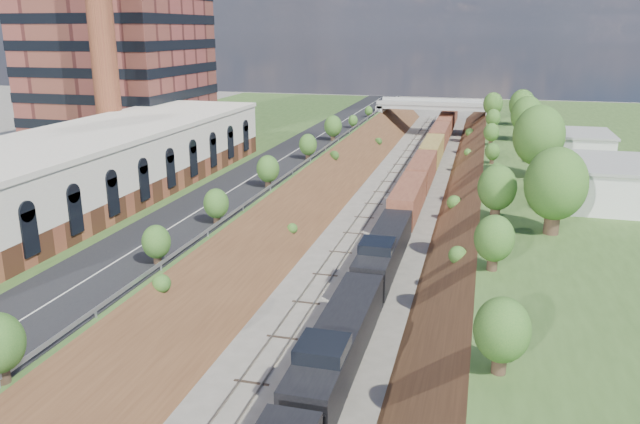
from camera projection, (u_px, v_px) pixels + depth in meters
platform_left at (152, 177)px, 85.58m from camera, size 44.00×180.00×5.00m
embankment_left at (305, 206)px, 80.85m from camera, size 10.00×180.00×10.00m
embankment_right at (480, 218)px, 75.42m from camera, size 10.00×180.00×10.00m
rail_left_track at (369, 210)px, 78.75m from camera, size 1.58×180.00×0.18m
rail_right_track at (410, 213)px, 77.47m from camera, size 1.58×180.00×0.18m
road at (272, 166)px, 80.54m from camera, size 8.00×180.00×0.10m
guardrail at (302, 164)px, 79.20m from camera, size 0.10×171.00×0.70m
commercial_building at (80, 170)px, 62.25m from camera, size 14.30×62.30×7.00m
smokestack at (99, 4)px, 76.26m from camera, size 3.20×3.20×40.00m
overpass at (434, 112)px, 134.22m from camera, size 24.50×8.30×7.40m
white_building_near at (610, 184)px, 62.94m from camera, size 9.00×12.00×4.00m
white_building_far at (577, 147)px, 83.51m from camera, size 8.00×10.00×3.60m
tree_right_large at (556, 185)px, 52.75m from camera, size 5.25×5.25×7.61m
tree_left_crest at (128, 261)px, 41.98m from camera, size 2.45×2.45×3.55m
freight_train at (421, 174)px, 87.46m from camera, size 2.93×149.71×4.55m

